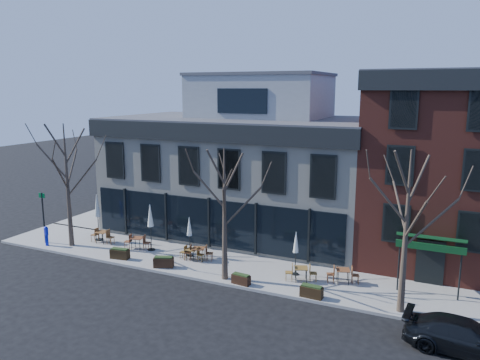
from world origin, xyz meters
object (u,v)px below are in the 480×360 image
at_px(cafe_set_0, 102,236).
at_px(umbrella_0, 97,208).
at_px(call_box, 46,235).
at_px(parked_sedan, 464,337).

xyz_separation_m(cafe_set_0, umbrella_0, (-0.61, 0.34, 1.74)).
relative_size(call_box, umbrella_0, 0.42).
height_order(cafe_set_0, umbrella_0, umbrella_0).
bearing_deg(cafe_set_0, umbrella_0, 150.77).
relative_size(call_box, cafe_set_0, 0.75).
xyz_separation_m(parked_sedan, call_box, (-24.54, 2.31, 0.19)).
height_order(call_box, umbrella_0, umbrella_0).
bearing_deg(cafe_set_0, call_box, -146.21).
height_order(call_box, cafe_set_0, call_box).
bearing_deg(call_box, umbrella_0, 44.79).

